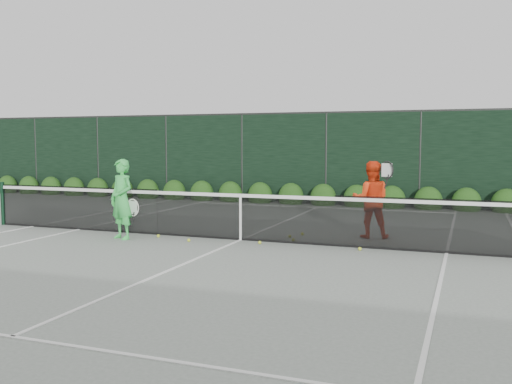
% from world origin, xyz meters
% --- Properties ---
extents(ground, '(80.00, 80.00, 0.00)m').
position_xyz_m(ground, '(0.00, 0.00, 0.00)').
color(ground, gray).
rests_on(ground, ground).
extents(tennis_net, '(12.90, 0.10, 1.07)m').
position_xyz_m(tennis_net, '(-0.02, 0.00, 0.53)').
color(tennis_net, black).
rests_on(tennis_net, ground).
extents(player_woman, '(0.72, 0.59, 1.70)m').
position_xyz_m(player_woman, '(-2.43, -0.73, 0.85)').
color(player_woman, '#3DD054').
rests_on(player_woman, ground).
extents(player_man, '(0.95, 0.76, 1.65)m').
position_xyz_m(player_man, '(2.51, 1.27, 0.83)').
color(player_man, '#F43D14').
rests_on(player_man, ground).
extents(court_lines, '(11.03, 23.83, 0.01)m').
position_xyz_m(court_lines, '(0.00, 0.00, 0.01)').
color(court_lines, white).
rests_on(court_lines, ground).
extents(windscreen_fence, '(32.00, 21.07, 3.06)m').
position_xyz_m(windscreen_fence, '(0.00, -2.71, 1.51)').
color(windscreen_fence, black).
rests_on(windscreen_fence, ground).
extents(hedge_row, '(31.66, 0.65, 0.94)m').
position_xyz_m(hedge_row, '(-0.00, 7.15, 0.23)').
color(hedge_row, '#15330D').
rests_on(hedge_row, ground).
extents(tennis_balls, '(4.43, 1.67, 0.07)m').
position_xyz_m(tennis_balls, '(0.48, 0.07, 0.03)').
color(tennis_balls, '#CBD930').
rests_on(tennis_balls, ground).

